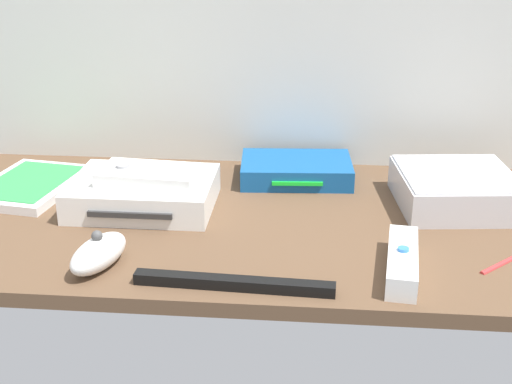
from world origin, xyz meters
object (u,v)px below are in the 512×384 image
Objects in this scene: remote_nunchuk at (99,253)px; remote_classic_pad at (149,175)px; game_console at (143,193)px; network_router at (296,170)px; game_case at (30,185)px; mini_computer at (456,189)px; sensor_bar at (234,283)px; stylus_pen at (503,261)px; remote_wand at (402,262)px.

remote_classic_pad is (2.16, 18.68, 3.37)cm from remote_nunchuk.
network_router is (22.42, 13.30, -0.50)cm from game_console.
game_console reaches higher than game_case.
mini_computer is (46.71, 4.67, 0.44)cm from game_console.
sensor_bar is at bearing -50.64° from remote_classic_pad.
game_console reaches higher than network_router.
remote_classic_pad reaches higher than remote_nunchuk.
network_router is 36.90cm from sensor_bar.
sensor_bar is at bearing -164.45° from stylus_pen.
game_case is at bearing 165.09° from remote_wand.
mini_computer is 24.27cm from remote_wand.
game_console is 51.58cm from stylus_pen.
remote_nunchuk reaches higher than remote_wand.
network_router and remote_wand have the same top height.
sensor_bar reaches higher than stylus_pen.
remote_wand is at bearing -68.89° from network_router.
mini_computer is 18.87cm from stylus_pen.
mini_computer is at bearing 99.04° from stylus_pen.
mini_computer reaches higher than remote_nunchuk.
sensor_bar is (17.32, -3.62, -1.34)cm from remote_nunchuk.
game_console is 2.34× the size of stylus_pen.
stylus_pen is at bearing 21.72° from remote_wand.
remote_nunchuk reaches higher than game_console.
game_case reaches higher than sensor_bar.
remote_classic_pad is (-35.33, 16.55, 3.90)cm from remote_wand.
game_case is 2.32× the size of stylus_pen.
remote_classic_pad reaches higher than mini_computer.
remote_wand is at bearing -25.57° from game_console.
network_router is 1.72× the size of remote_nunchuk.
mini_computer is 0.90× the size of game_case.
game_case is 1.38× the size of remote_wand.
mini_computer reaches higher than game_console.
remote_nunchuk is 19.10cm from remote_classic_pad.
mini_computer reaches higher than remote_wand.
remote_classic_pad is at bearing 164.94° from stylus_pen.
game_case is (-19.85, 5.02, -1.44)cm from game_console.
network_router is at bearing 30.49° from game_console.
game_console is at bearing 152.12° from remote_classic_pad.
game_case is at bearing 179.70° from mini_computer.
mini_computer reaches higher than game_case.
game_console is at bearing -152.96° from network_router.
remote_classic_pad is at bearing -150.02° from network_router.
game_case is 0.87× the size of sensor_bar.
game_case is 1.39× the size of remote_classic_pad.
remote_wand is 1.39× the size of remote_nunchuk.
sensor_bar is (-20.18, -5.75, -0.81)cm from remote_wand.
mini_computer is 1.00× the size of network_router.
mini_computer is 66.59cm from game_case.
remote_wand is 0.63× the size of sensor_bar.
remote_classic_pad reaches higher than stylus_pen.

